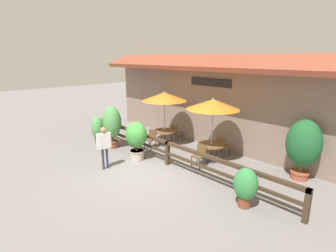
% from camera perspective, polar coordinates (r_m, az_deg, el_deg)
% --- Properties ---
extents(ground_plane, '(60.00, 60.00, 0.00)m').
position_cam_1_polar(ground_plane, '(9.79, -4.65, -10.00)').
color(ground_plane, slate).
extents(building_facade, '(14.28, 1.49, 4.23)m').
position_cam_1_polar(building_facade, '(12.03, 10.59, 5.32)').
color(building_facade, gray).
rests_on(building_facade, ground).
extents(patio_railing, '(10.40, 0.14, 0.95)m').
position_cam_1_polar(patio_railing, '(10.17, -0.10, -4.76)').
color(patio_railing, '#3D2D1E').
rests_on(patio_railing, ground).
extents(patio_umbrella_near, '(2.06, 2.06, 2.56)m').
position_cam_1_polar(patio_umbrella_near, '(12.09, -0.78, 6.40)').
color(patio_umbrella_near, '#B7B2A8').
rests_on(patio_umbrella_near, ground).
extents(dining_table_near, '(1.07, 1.07, 0.71)m').
position_cam_1_polar(dining_table_near, '(12.47, -0.75, -1.62)').
color(dining_table_near, brown).
rests_on(dining_table_near, ground).
extents(chair_near_streetside, '(0.50, 0.50, 0.87)m').
position_cam_1_polar(chair_near_streetside, '(12.06, -3.74, -2.61)').
color(chair_near_streetside, brown).
rests_on(chair_near_streetside, ground).
extents(chair_near_wallside, '(0.49, 0.49, 0.87)m').
position_cam_1_polar(chair_near_wallside, '(13.01, 1.80, -1.28)').
color(chair_near_wallside, brown).
rests_on(chair_near_wallside, ground).
extents(patio_umbrella_middle, '(2.06, 2.06, 2.56)m').
position_cam_1_polar(patio_umbrella_middle, '(10.27, 9.78, 4.67)').
color(patio_umbrella_middle, '#B7B2A8').
rests_on(patio_umbrella_middle, ground).
extents(dining_table_middle, '(1.07, 1.07, 0.71)m').
position_cam_1_polar(dining_table_middle, '(10.72, 9.36, -4.63)').
color(dining_table_middle, brown).
rests_on(dining_table_middle, ground).
extents(chair_middle_streetside, '(0.45, 0.45, 0.87)m').
position_cam_1_polar(chair_middle_streetside, '(10.13, 6.88, -6.17)').
color(chair_middle_streetside, brown).
rests_on(chair_middle_streetside, ground).
extents(chair_middle_wallside, '(0.45, 0.45, 0.87)m').
position_cam_1_polar(chair_middle_wallside, '(11.35, 11.72, -4.03)').
color(chair_middle_wallside, brown).
rests_on(chair_middle_wallside, ground).
extents(potted_plant_entrance_palm, '(0.69, 0.62, 1.29)m').
position_cam_1_polar(potted_plant_entrance_palm, '(13.27, -15.01, -0.58)').
color(potted_plant_entrance_palm, '#564C47').
rests_on(potted_plant_entrance_palm, ground).
extents(potted_plant_broad_leaf, '(0.92, 0.83, 1.61)m').
position_cam_1_polar(potted_plant_broad_leaf, '(10.64, -6.92, -2.53)').
color(potted_plant_broad_leaf, '#B7AD99').
rests_on(potted_plant_broad_leaf, ground).
extents(potted_plant_tall_tropical, '(0.69, 0.62, 1.16)m').
position_cam_1_polar(potted_plant_tall_tropical, '(7.76, 16.54, -12.37)').
color(potted_plant_tall_tropical, brown).
rests_on(potted_plant_tall_tropical, ground).
extents(potted_plant_corner_fern, '(0.91, 0.81, 1.95)m').
position_cam_1_polar(potted_plant_corner_fern, '(12.21, -12.06, 0.55)').
color(potted_plant_corner_fern, brown).
rests_on(potted_plant_corner_fern, ground).
extents(potted_plant_small_flowering, '(1.14, 1.03, 2.11)m').
position_cam_1_polar(potted_plant_small_flowering, '(9.95, 27.41, -3.66)').
color(potted_plant_small_flowering, '#9E4C33').
rests_on(potted_plant_small_flowering, ground).
extents(pedestrian, '(0.26, 0.57, 1.63)m').
position_cam_1_polar(pedestrian, '(9.97, -13.76, -3.46)').
color(pedestrian, '#2D334C').
rests_on(pedestrian, ground).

